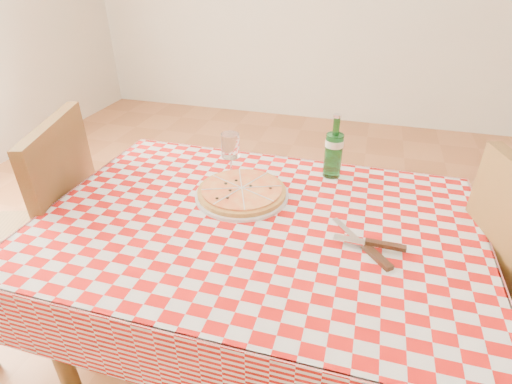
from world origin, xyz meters
TOP-DOWN VIEW (x-y plane):
  - dining_table at (0.00, 0.00)m, footprint 1.20×0.80m
  - tablecloth at (0.00, 0.00)m, footprint 1.30×0.90m
  - chair_far at (-0.82, 0.01)m, footprint 0.55×0.55m
  - pizza_plate at (-0.09, 0.12)m, footprint 0.41×0.41m
  - water_bottle at (0.18, 0.35)m, footprint 0.07×0.07m
  - wine_glass at (-0.16, 0.24)m, footprint 0.06×0.06m
  - cutlery at (0.32, -0.04)m, footprint 0.33×0.31m

SIDE VIEW (x-z plane):
  - chair_far at x=-0.82m, z-range 0.07..1.05m
  - dining_table at x=0.00m, z-range 0.28..1.03m
  - tablecloth at x=0.00m, z-range 0.75..0.76m
  - cutlery at x=0.32m, z-range 0.76..0.79m
  - pizza_plate at x=-0.09m, z-range 0.76..0.80m
  - wine_glass at x=-0.16m, z-range 0.76..0.92m
  - water_bottle at x=0.18m, z-range 0.76..0.99m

